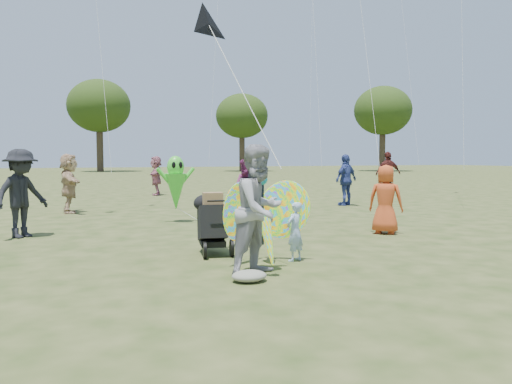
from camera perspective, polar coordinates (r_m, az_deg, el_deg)
ground at (r=7.50m, az=5.87°, el=-9.12°), size 160.00×160.00×0.00m
child_girl at (r=8.19m, az=4.47°, el=-4.50°), size 0.42×0.37×0.98m
adult_man at (r=7.22m, az=0.38°, el=-2.02°), size 1.14×1.06×1.88m
grey_bag at (r=6.91m, az=-0.79°, el=-9.57°), size 0.49×0.40×0.16m
crowd_a at (r=11.41m, az=14.59°, el=-0.81°), size 0.87×0.88×1.54m
crowd_b at (r=11.61m, az=-25.25°, el=-0.15°), size 1.37×1.31×1.87m
crowd_c at (r=17.82m, az=10.25°, el=1.37°), size 1.14×0.78×1.80m
crowd_d at (r=16.18m, az=-20.58°, el=0.93°), size 0.56×1.69×1.81m
crowd_e at (r=13.57m, az=-1.06°, el=0.34°), size 0.95×1.01×1.67m
crowd_h at (r=22.76m, az=14.86°, el=2.04°), size 1.22×0.71×1.95m
crowd_j at (r=22.80m, az=-11.35°, el=1.85°), size 0.83×1.70×1.75m
jogging_stroller at (r=8.80m, az=-5.14°, el=-3.11°), size 0.62×1.10×1.09m
butterfly_kite at (r=7.99m, az=0.98°, el=-3.26°), size 1.74×0.75×1.62m
delta_kite_rig at (r=8.96m, az=-5.41°, el=18.45°), size 1.09×1.91×2.86m
alien_kite at (r=13.11m, az=-9.15°, el=0.76°), size 1.12×0.69×1.74m
tree_line at (r=52.17m, az=-14.67°, el=9.55°), size 91.78×33.60×10.79m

